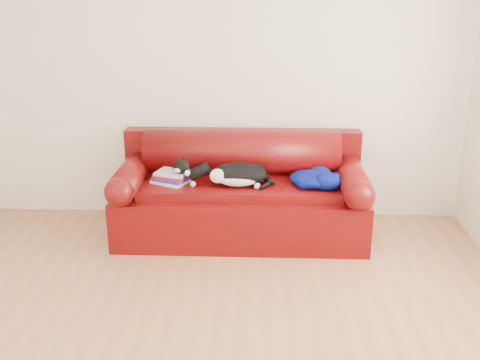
{
  "coord_description": "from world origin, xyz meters",
  "views": [
    {
      "loc": [
        0.43,
        -3.0,
        2.05
      ],
      "look_at": [
        0.25,
        1.35,
        0.55
      ],
      "focal_mm": 42.0,
      "sensor_mm": 36.0,
      "label": 1
    }
  ],
  "objects_px": {
    "sofa_base": "(241,209)",
    "blanket": "(314,178)",
    "book_stack": "(172,177)",
    "cat": "(238,175)"
  },
  "relations": [
    {
      "from": "book_stack",
      "to": "cat",
      "type": "distance_m",
      "value": 0.56
    },
    {
      "from": "sofa_base",
      "to": "cat",
      "type": "bearing_deg",
      "value": -96.99
    },
    {
      "from": "book_stack",
      "to": "blanket",
      "type": "height_order",
      "value": "blanket"
    },
    {
      "from": "book_stack",
      "to": "blanket",
      "type": "relative_size",
      "value": 0.72
    },
    {
      "from": "blanket",
      "to": "book_stack",
      "type": "bearing_deg",
      "value": 179.24
    },
    {
      "from": "sofa_base",
      "to": "book_stack",
      "type": "bearing_deg",
      "value": -172.31
    },
    {
      "from": "sofa_base",
      "to": "blanket",
      "type": "height_order",
      "value": "blanket"
    },
    {
      "from": "sofa_base",
      "to": "blanket",
      "type": "bearing_deg",
      "value": -8.69
    },
    {
      "from": "cat",
      "to": "blanket",
      "type": "height_order",
      "value": "cat"
    },
    {
      "from": "sofa_base",
      "to": "book_stack",
      "type": "xyz_separation_m",
      "value": [
        -0.58,
        -0.08,
        0.31
      ]
    }
  ]
}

